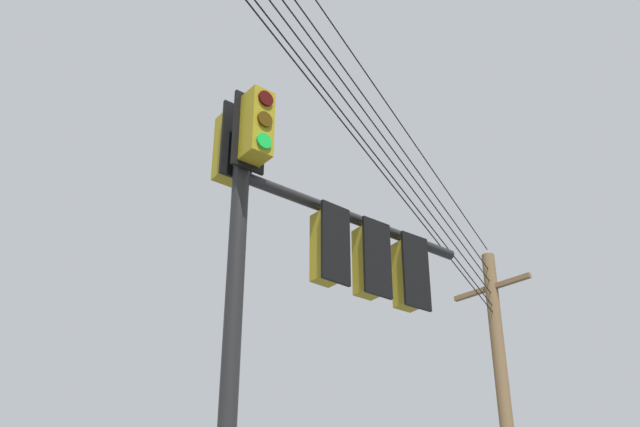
{
  "coord_description": "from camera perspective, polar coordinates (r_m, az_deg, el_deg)",
  "views": [
    {
      "loc": [
        6.91,
        2.58,
        1.37
      ],
      "look_at": [
        -1.67,
        1.27,
        6.06
      ],
      "focal_mm": 44.45,
      "sensor_mm": 36.0,
      "label": 1
    }
  ],
  "objects": [
    {
      "name": "signal_mast_assembly",
      "position": [
        9.31,
        -1.58,
        -3.86
      ],
      "size": [
        3.03,
        2.9,
        7.24
      ],
      "color": "black",
      "rests_on": "ground"
    }
  ]
}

